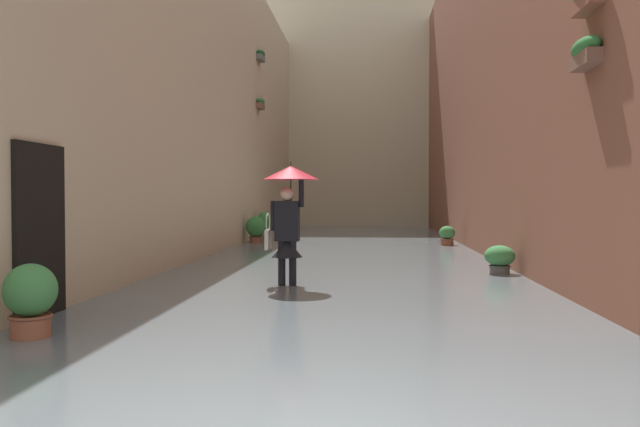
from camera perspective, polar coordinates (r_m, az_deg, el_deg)
name	(u,v)px	position (r m, az deg, el deg)	size (l,w,h in m)	color
ground_plane	(348,256)	(16.88, 2.56, -3.83)	(67.73, 67.73, 0.00)	slate
flood_water	(348,253)	(16.87, 2.56, -3.59)	(7.47, 33.09, 0.14)	slate
building_facade_left	(513,64)	(17.52, 16.93, 12.75)	(2.04, 31.09, 10.02)	brown
building_facade_right	(191,89)	(17.71, -11.51, 10.87)	(2.04, 31.09, 8.92)	beige
building_facade_far	(359,100)	(31.61, 3.49, 10.13)	(10.27, 1.80, 12.62)	beige
person_wading	(289,205)	(10.21, -2.83, 0.79)	(0.91, 0.91, 2.14)	black
potted_plant_near_left	(500,260)	(12.27, 15.84, -4.06)	(0.56, 0.56, 0.67)	#66605B
potted_plant_far_right	(265,226)	(21.47, -5.00, -1.12)	(0.53, 0.53, 1.08)	#66605B
potted_plant_near_right	(30,302)	(7.14, -24.56, -7.23)	(0.53, 0.53, 0.89)	#9E563D
potted_plant_mid_right	(256,229)	(19.74, -5.79, -1.42)	(0.61, 0.61, 0.97)	brown
potted_plant_far_left	(447,237)	(19.15, 11.35, -2.06)	(0.47, 0.47, 0.71)	#9E563D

